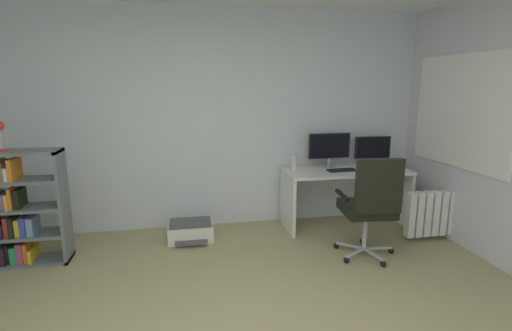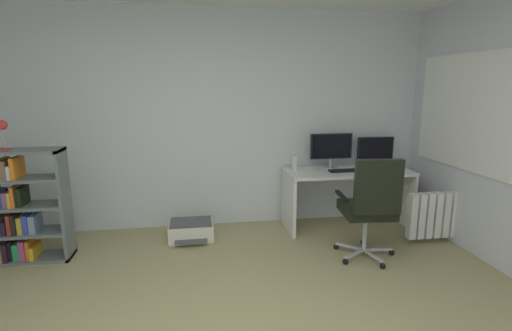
% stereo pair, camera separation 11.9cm
% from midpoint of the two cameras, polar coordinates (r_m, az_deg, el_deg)
% --- Properties ---
extents(wall_back, '(5.32, 0.10, 2.64)m').
position_cam_midpoint_polar(wall_back, '(4.73, -7.78, 6.67)').
color(wall_back, silver).
rests_on(wall_back, ground).
extents(window_pane, '(0.01, 1.39, 1.14)m').
position_cam_midpoint_polar(window_pane, '(4.69, 27.68, 7.20)').
color(window_pane, white).
extents(window_frame, '(0.02, 1.47, 1.22)m').
position_cam_midpoint_polar(window_frame, '(4.69, 27.61, 7.21)').
color(window_frame, white).
extents(desk, '(1.53, 0.63, 0.72)m').
position_cam_midpoint_polar(desk, '(4.86, 12.60, -2.75)').
color(desk, white).
rests_on(desk, ground).
extents(monitor_main, '(0.54, 0.18, 0.43)m').
position_cam_midpoint_polar(monitor_main, '(4.85, 10.24, 2.72)').
color(monitor_main, '#B2B5B7').
rests_on(monitor_main, desk).
extents(monitor_secondary, '(0.47, 0.18, 0.38)m').
position_cam_midpoint_polar(monitor_secondary, '(5.09, 16.43, 2.40)').
color(monitor_secondary, '#B2B5B7').
rests_on(monitor_secondary, desk).
extents(keyboard, '(0.35, 0.14, 0.02)m').
position_cam_midpoint_polar(keyboard, '(4.72, 11.97, -0.68)').
color(keyboard, black).
rests_on(keyboard, desk).
extents(computer_mouse, '(0.08, 0.11, 0.03)m').
position_cam_midpoint_polar(computer_mouse, '(4.85, 14.92, -0.43)').
color(computer_mouse, black).
rests_on(computer_mouse, desk).
extents(desktop_speaker, '(0.07, 0.07, 0.17)m').
position_cam_midpoint_polar(desktop_speaker, '(4.69, 4.96, 0.37)').
color(desktop_speaker, silver).
rests_on(desktop_speaker, desk).
extents(office_chair, '(0.63, 0.64, 1.08)m').
position_cam_midpoint_polar(office_chair, '(3.95, 15.97, -5.43)').
color(office_chair, '#B7BABC').
rests_on(office_chair, ground).
extents(bookshelf, '(0.73, 0.30, 1.14)m').
position_cam_midpoint_polar(bookshelf, '(4.43, -32.72, -5.74)').
color(bookshelf, slate).
rests_on(bookshelf, ground).
extents(printer, '(0.51, 0.44, 0.21)m').
position_cam_midpoint_polar(printer, '(4.51, -10.51, -9.60)').
color(printer, silver).
rests_on(printer, ground).
extents(radiator, '(0.88, 0.10, 0.52)m').
position_cam_midpoint_polar(radiator, '(4.84, 25.47, -6.41)').
color(radiator, white).
rests_on(radiator, ground).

